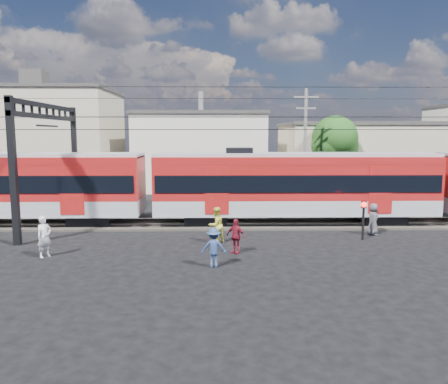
{
  "coord_description": "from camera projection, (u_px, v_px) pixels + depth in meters",
  "views": [
    {
      "loc": [
        -0.55,
        -16.97,
        5.25
      ],
      "look_at": [
        -0.13,
        5.0,
        2.32
      ],
      "focal_mm": 35.0,
      "sensor_mm": 36.0,
      "label": 1
    }
  ],
  "objects": [
    {
      "name": "building_midwest",
      "position": [
        201.0,
        150.0,
        43.76
      ],
      "size": [
        12.24,
        12.24,
        7.3
      ],
      "color": "beige",
      "rests_on": "ground"
    },
    {
      "name": "ground",
      "position": [
        230.0,
        266.0,
        17.52
      ],
      "size": [
        120.0,
        120.0,
        0.0
      ],
      "primitive_type": "plane",
      "color": "black",
      "rests_on": "ground"
    },
    {
      "name": "track_bed",
      "position": [
        225.0,
        224.0,
        25.44
      ],
      "size": [
        70.0,
        3.4,
        0.12
      ],
      "primitive_type": "cube",
      "color": "#2D2823",
      "rests_on": "ground"
    },
    {
      "name": "catenary",
      "position": [
        72.0,
        136.0,
        24.61
      ],
      "size": [
        70.0,
        9.3,
        7.52
      ],
      "color": "black",
      "rests_on": "ground"
    },
    {
      "name": "rail_near",
      "position": [
        225.0,
        224.0,
        24.68
      ],
      "size": [
        70.0,
        0.12,
        0.12
      ],
      "primitive_type": "cube",
      "color": "#59544C",
      "rests_on": "track_bed"
    },
    {
      "name": "crossing_signal",
      "position": [
        363.0,
        213.0,
        21.64
      ],
      "size": [
        0.29,
        0.29,
        1.96
      ],
      "color": "black",
      "rests_on": "ground"
    },
    {
      "name": "pedestrian_a",
      "position": [
        44.0,
        237.0,
        18.65
      ],
      "size": [
        0.74,
        0.78,
        1.79
      ],
      "primitive_type": "imported",
      "rotation": [
        0.0,
        0.0,
        0.92
      ],
      "color": "silver",
      "rests_on": "ground"
    },
    {
      "name": "commuter_train",
      "position": [
        298.0,
        184.0,
        25.21
      ],
      "size": [
        50.3,
        3.08,
        4.17
      ],
      "color": "black",
      "rests_on": "ground"
    },
    {
      "name": "pedestrian_e",
      "position": [
        373.0,
        219.0,
        22.76
      ],
      "size": [
        0.64,
        0.88,
        1.67
      ],
      "primitive_type": "imported",
      "rotation": [
        0.0,
        0.0,
        1.43
      ],
      "color": "#4B4B50",
      "rests_on": "ground"
    },
    {
      "name": "pedestrian_d",
      "position": [
        236.0,
        236.0,
        19.24
      ],
      "size": [
        0.97,
        0.82,
        1.55
      ],
      "primitive_type": "imported",
      "rotation": [
        0.0,
        0.0,
        -0.59
      ],
      "color": "maroon",
      "rests_on": "ground"
    },
    {
      "name": "pedestrian_b",
      "position": [
        216.0,
        225.0,
        21.09
      ],
      "size": [
        1.08,
        1.06,
        1.76
      ],
      "primitive_type": "imported",
      "rotation": [
        0.0,
        0.0,
        3.83
      ],
      "color": "gold",
      "rests_on": "ground"
    },
    {
      "name": "building_mideast",
      "position": [
        370.0,
        156.0,
        41.16
      ],
      "size": [
        16.32,
        10.2,
        6.3
      ],
      "color": "#BDB191",
      "rests_on": "ground"
    },
    {
      "name": "rail_far",
      "position": [
        225.0,
        219.0,
        26.17
      ],
      "size": [
        70.0,
        0.12,
        0.12
      ],
      "primitive_type": "cube",
      "color": "#59544C",
      "rests_on": "track_bed"
    },
    {
      "name": "building_west",
      "position": [
        38.0,
        140.0,
        40.37
      ],
      "size": [
        14.28,
        10.2,
        9.3
      ],
      "color": "#BDB191",
      "rests_on": "ground"
    },
    {
      "name": "pedestrian_c",
      "position": [
        214.0,
        248.0,
        17.24
      ],
      "size": [
        1.04,
        0.62,
        1.58
      ],
      "primitive_type": "imported",
      "rotation": [
        0.0,
        0.0,
        3.1
      ],
      "color": "navy",
      "rests_on": "ground"
    },
    {
      "name": "utility_pole_mid",
      "position": [
        305.0,
        144.0,
        31.9
      ],
      "size": [
        1.8,
        0.24,
        8.5
      ],
      "color": "slate",
      "rests_on": "ground"
    },
    {
      "name": "tree_near",
      "position": [
        337.0,
        141.0,
        35.01
      ],
      "size": [
        3.82,
        3.64,
        6.72
      ],
      "color": "#382619",
      "rests_on": "ground"
    }
  ]
}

